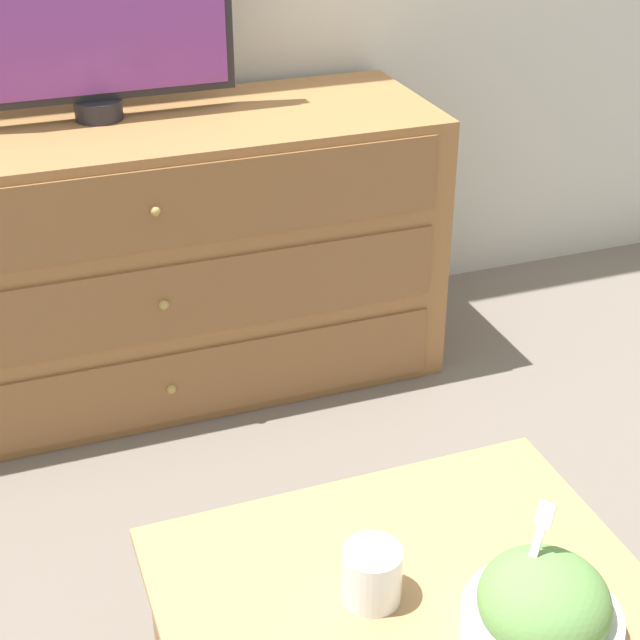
# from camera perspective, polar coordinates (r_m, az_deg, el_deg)

# --- Properties ---
(ground_plane) EXTENTS (12.00, 12.00, 0.00)m
(ground_plane) POSITION_cam_1_polar(r_m,az_deg,el_deg) (3.02, -8.87, -0.20)
(ground_plane) COLOR #70665B
(dresser) EXTENTS (1.52, 0.53, 0.72)m
(dresser) POSITION_cam_1_polar(r_m,az_deg,el_deg) (2.59, -10.27, 3.46)
(dresser) COLOR #9E6B3D
(dresser) RESTS_ON ground_plane
(tv) EXTENTS (0.69, 0.12, 0.52)m
(tv) POSITION_cam_1_polar(r_m,az_deg,el_deg) (2.45, -13.43, 17.42)
(tv) COLOR #232328
(tv) RESTS_ON dresser
(takeout_bowl) EXTENTS (0.22, 0.22, 0.20)m
(takeout_bowl) POSITION_cam_1_polar(r_m,az_deg,el_deg) (1.42, 12.83, -16.05)
(takeout_bowl) COLOR silver
(takeout_bowl) RESTS_ON coffee_table
(drink_cup) EXTENTS (0.09, 0.09, 0.09)m
(drink_cup) POSITION_cam_1_polar(r_m,az_deg,el_deg) (1.45, 3.03, -14.71)
(drink_cup) COLOR white
(drink_cup) RESTS_ON coffee_table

